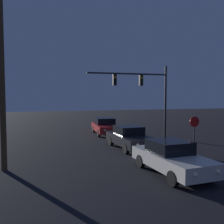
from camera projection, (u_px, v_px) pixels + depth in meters
car_near at (171, 157)px, 11.76m from camera, size 2.29×4.83×1.53m
car_mid at (130, 137)px, 17.41m from camera, size 2.24×4.82×1.53m
car_far at (105, 126)px, 23.81m from camera, size 2.21×4.81×1.53m
traffic_signal_mast at (145, 89)px, 20.90m from camera, size 6.98×0.30×6.20m
stop_sign at (194, 129)px, 15.03m from camera, size 0.64×0.07×2.42m
utility_pole at (1, 67)px, 11.90m from camera, size 1.50×0.28×9.81m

